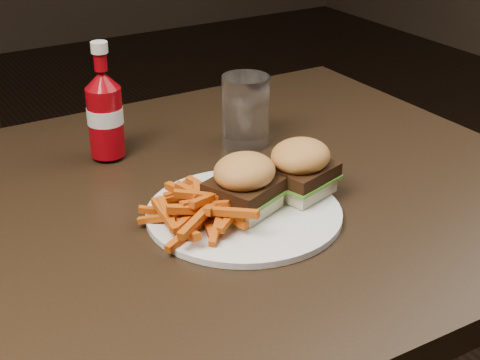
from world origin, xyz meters
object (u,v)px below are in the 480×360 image
ketchup_bottle (106,122)px  tumbler (245,112)px  plate (244,213)px  dining_table (143,225)px

ketchup_bottle → tumbler: 0.22m
plate → ketchup_bottle: 0.29m
ketchup_bottle → tumbler: (0.21, -0.06, -0.01)m
ketchup_bottle → dining_table: bearing=-98.5°
dining_table → ketchup_bottle: ketchup_bottle is taller
plate → dining_table: bearing=143.9°
tumbler → ketchup_bottle: bearing=163.3°
plate → ketchup_bottle: size_ratio=2.40×
tumbler → plate: bearing=-121.9°
dining_table → plate: bearing=-36.1°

